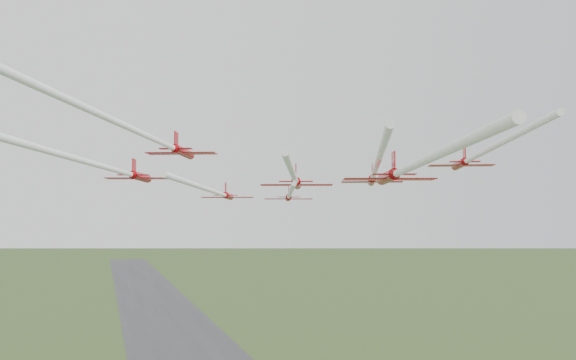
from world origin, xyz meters
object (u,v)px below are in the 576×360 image
object	(u,v)px
jet_lead	(289,195)
jet_row3_right	(475,157)
jet_row2_right	(374,173)
jet_row4_right	(402,171)
jet_row2_left	(217,193)
jet_row3_left	(104,167)
jet_row4_left	(145,135)
jet_row3_mid	(295,179)

from	to	relation	value
jet_lead	jet_row3_right	distance (m)	37.69
jet_row2_right	jet_row4_right	size ratio (longest dim) A/B	1.38
jet_row2_left	jet_row4_right	size ratio (longest dim) A/B	1.19
jet_row2_right	jet_row3_right	size ratio (longest dim) A/B	1.39
jet_row3_left	jet_row4_left	world-z (taller)	jet_row4_left
jet_row3_mid	jet_row4_left	size ratio (longest dim) A/B	0.80
jet_row2_left	jet_row3_right	size ratio (longest dim) A/B	1.20
jet_row2_left	jet_row2_right	xyz separation A→B (m)	(18.46, -11.39, 2.30)
jet_lead	jet_row4_left	size ratio (longest dim) A/B	0.96
jet_row4_left	jet_row2_left	bearing A→B (deg)	88.27
jet_row2_left	jet_row4_left	bearing A→B (deg)	-94.78
jet_lead	jet_row4_right	world-z (taller)	jet_row4_right
jet_row4_left	jet_row4_right	bearing A→B (deg)	5.35
jet_row2_right	jet_row4_right	distance (m)	24.81
jet_row4_right	jet_row3_mid	bearing A→B (deg)	121.93
jet_row2_left	jet_row3_left	xyz separation A→B (m)	(-15.16, -15.30, 2.02)
jet_row2_left	jet_row3_mid	distance (m)	18.27
jet_row3_mid	jet_row4_right	bearing A→B (deg)	-56.71
jet_row3_left	jet_row4_right	world-z (taller)	jet_row3_left
jet_lead	jet_row3_left	world-z (taller)	jet_row3_left
jet_row3_mid	jet_row4_left	xyz separation A→B (m)	(-17.61, -11.83, 2.93)
jet_row2_left	jet_lead	bearing A→B (deg)	59.33
jet_lead	jet_row2_left	size ratio (longest dim) A/B	0.97
jet_row4_left	jet_row3_left	bearing A→B (deg)	124.53
jet_row3_right	jet_row2_right	bearing A→B (deg)	145.62
jet_lead	jet_row4_left	bearing A→B (deg)	-106.16
jet_lead	jet_row4_right	xyz separation A→B (m)	(-3.24, -47.76, 0.39)
jet_row3_right	jet_lead	bearing A→B (deg)	130.51
jet_lead	jet_row3_right	xyz separation A→B (m)	(11.99, -35.58, 3.27)
jet_lead	jet_row2_right	world-z (taller)	jet_row2_right
jet_row3_left	jet_row3_right	xyz separation A→B (m)	(41.21, -7.45, 1.51)
jet_lead	jet_row3_left	size ratio (longest dim) A/B	0.81
jet_row3_left	jet_row4_left	size ratio (longest dim) A/B	1.18
jet_row2_left	jet_row4_left	distance (m)	31.53
jet_row2_right	jet_row3_right	distance (m)	13.72
jet_row3_mid	jet_row3_right	world-z (taller)	jet_row3_right
jet_row2_left	jet_row3_right	world-z (taller)	jet_row3_right
jet_row3_left	jet_row2_right	bearing A→B (deg)	23.04
jet_row4_right	jet_row3_left	bearing A→B (deg)	159.64
jet_row4_left	jet_lead	bearing A→B (deg)	78.53
jet_row3_right	jet_row4_right	size ratio (longest dim) A/B	0.99
jet_row3_left	jet_row4_right	bearing A→B (deg)	-20.67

